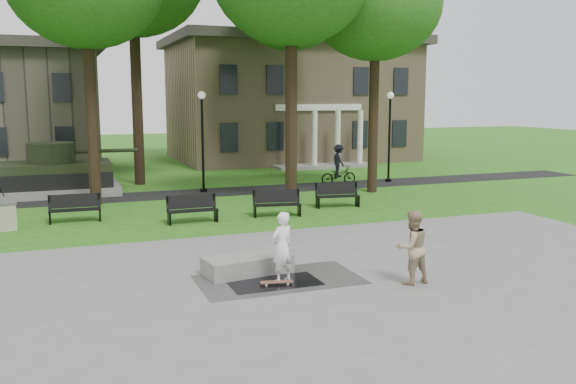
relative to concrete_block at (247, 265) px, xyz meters
The scene contains 20 objects.
ground 2.07m from the concrete_block, 43.50° to the left, with size 120.00×120.00×0.00m, color #2A5C15.
plaza 3.89m from the concrete_block, 67.44° to the right, with size 22.00×16.00×0.02m, color gray.
footpath 13.50m from the concrete_block, 83.66° to the left, with size 44.00×2.60×0.01m, color black.
building_right 30.00m from the concrete_block, 67.26° to the left, with size 17.00×12.00×8.60m.
tree_3 16.70m from the concrete_block, 48.99° to the left, with size 6.00×6.00×11.19m.
tree_5 21.76m from the concrete_block, 65.96° to the left, with size 6.40×6.40×12.44m.
lamp_mid 14.09m from the concrete_block, 81.74° to the left, with size 0.36×0.36×4.73m.
lamp_right 18.39m from the concrete_block, 48.84° to the left, with size 0.36×0.36×4.73m.
tank_monument 16.21m from the concrete_block, 107.86° to the left, with size 7.45×3.40×2.40m.
puddle 1.11m from the concrete_block, 70.14° to the right, with size 2.20×1.20×0.00m, color black.
concrete_block is the anchor object (origin of this frame).
skateboard 1.24m from the concrete_block, 72.04° to the right, with size 0.78×0.20×0.07m, color brown.
skateboarder 1.33m from the concrete_block, 60.22° to the right, with size 0.63×0.42×1.74m, color white.
friend_watching 4.15m from the concrete_block, 32.77° to the right, with size 0.87×0.68×1.79m, color tan.
cyclist 16.35m from the concrete_block, 56.52° to the left, with size 1.89×1.08×2.08m.
park_bench_0 9.37m from the concrete_block, 114.83° to the left, with size 1.81×0.57×1.00m.
park_bench_1 6.87m from the concrete_block, 89.89° to the left, with size 1.80×0.54×1.00m.
park_bench_2 7.65m from the concrete_block, 64.89° to the left, with size 1.85×0.84×1.00m.
park_bench_3 10.07m from the concrete_block, 51.76° to the left, with size 1.85×0.78×1.00m.
trash_bin 9.99m from the concrete_block, 128.09° to the left, with size 0.77×0.77×0.96m.
Camera 1 is at (-5.84, -15.88, 4.49)m, focal length 38.00 mm.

